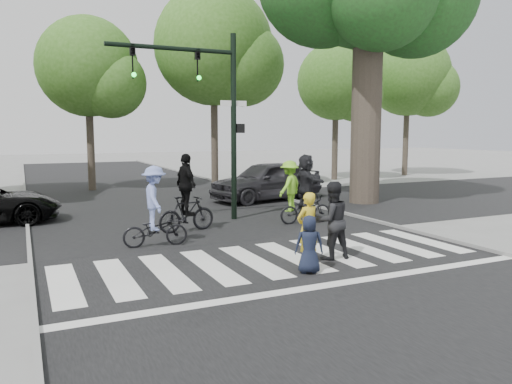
% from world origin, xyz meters
% --- Properties ---
extents(ground, '(120.00, 120.00, 0.00)m').
position_xyz_m(ground, '(0.00, 0.00, 0.00)').
color(ground, gray).
rests_on(ground, ground).
extents(road_stem, '(10.00, 70.00, 0.01)m').
position_xyz_m(road_stem, '(0.00, 5.00, 0.01)').
color(road_stem, black).
rests_on(road_stem, ground).
extents(road_cross, '(70.00, 10.00, 0.01)m').
position_xyz_m(road_cross, '(0.00, 8.00, 0.01)').
color(road_cross, black).
rests_on(road_cross, ground).
extents(curb_left, '(0.10, 70.00, 0.10)m').
position_xyz_m(curb_left, '(-5.05, 5.00, 0.05)').
color(curb_left, gray).
rests_on(curb_left, ground).
extents(curb_right, '(0.10, 70.00, 0.10)m').
position_xyz_m(curb_right, '(5.05, 5.00, 0.05)').
color(curb_right, gray).
rests_on(curb_right, ground).
extents(crosswalk, '(10.00, 3.85, 0.01)m').
position_xyz_m(crosswalk, '(0.00, 0.66, 0.01)').
color(crosswalk, silver).
rests_on(crosswalk, ground).
extents(traffic_signal, '(4.45, 0.29, 6.00)m').
position_xyz_m(traffic_signal, '(0.35, 6.20, 3.90)').
color(traffic_signal, black).
rests_on(traffic_signal, ground).
extents(bg_tree_2, '(5.04, 4.80, 8.40)m').
position_xyz_m(bg_tree_2, '(-1.76, 16.62, 5.78)').
color(bg_tree_2, brown).
rests_on(bg_tree_2, ground).
extents(bg_tree_3, '(6.30, 6.00, 10.20)m').
position_xyz_m(bg_tree_3, '(4.31, 15.27, 6.94)').
color(bg_tree_3, brown).
rests_on(bg_tree_3, ground).
extents(bg_tree_4, '(4.83, 4.60, 8.15)m').
position_xyz_m(bg_tree_4, '(12.23, 16.12, 5.64)').
color(bg_tree_4, brown).
rests_on(bg_tree_4, ground).
extents(bg_tree_5, '(5.67, 5.40, 9.30)m').
position_xyz_m(bg_tree_5, '(18.27, 16.69, 6.36)').
color(bg_tree_5, brown).
rests_on(bg_tree_5, ground).
extents(pedestrian_woman, '(0.64, 0.49, 1.58)m').
position_xyz_m(pedestrian_woman, '(0.52, 0.38, 0.79)').
color(pedestrian_woman, gold).
rests_on(pedestrian_woman, ground).
extents(pedestrian_child, '(0.70, 0.60, 1.21)m').
position_xyz_m(pedestrian_child, '(0.14, -0.33, 0.60)').
color(pedestrian_child, '#171D30').
rests_on(pedestrian_child, ground).
extents(pedestrian_adult, '(0.90, 0.72, 1.78)m').
position_xyz_m(pedestrian_adult, '(1.21, 0.46, 0.89)').
color(pedestrian_adult, black).
rests_on(pedestrian_adult, ground).
extents(cyclist_left, '(1.66, 1.10, 2.05)m').
position_xyz_m(cyclist_left, '(-2.13, 3.39, 0.89)').
color(cyclist_left, black).
rests_on(cyclist_left, ground).
extents(cyclist_mid, '(1.79, 1.11, 2.27)m').
position_xyz_m(cyclist_mid, '(-0.85, 4.86, 0.93)').
color(cyclist_mid, black).
rests_on(cyclist_mid, ground).
extents(cyclist_right, '(1.78, 1.66, 2.20)m').
position_xyz_m(cyclist_right, '(2.96, 4.55, 0.98)').
color(cyclist_right, black).
rests_on(cyclist_right, ground).
extents(car_grey, '(5.20, 2.84, 1.68)m').
position_xyz_m(car_grey, '(4.18, 9.80, 0.84)').
color(car_grey, '#313034').
rests_on(car_grey, ground).
extents(bystander_hivis, '(1.38, 1.22, 1.86)m').
position_xyz_m(bystander_hivis, '(3.66, 6.85, 0.93)').
color(bystander_hivis, '#83D52C').
rests_on(bystander_hivis, ground).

